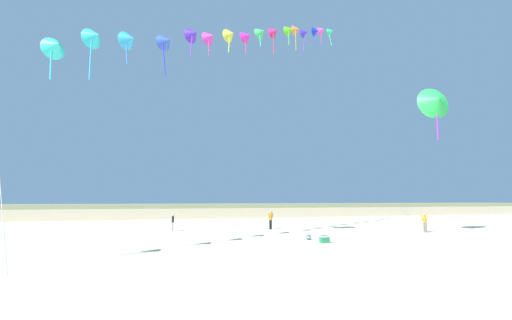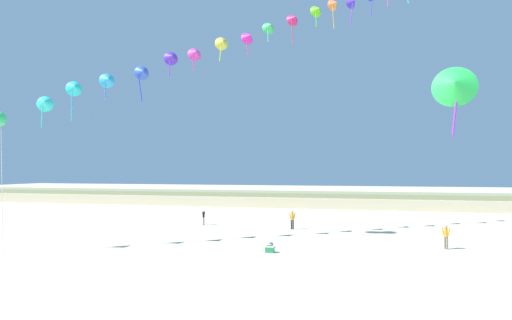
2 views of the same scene
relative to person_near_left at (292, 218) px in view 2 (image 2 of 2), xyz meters
The scene contains 9 objects.
ground_plane 17.45m from the person_near_left, 89.04° to the right, with size 240.00×240.00×0.00m, color beige.
dune_ridge 23.45m from the person_near_left, 89.28° to the left, with size 120.00×8.33×2.13m.
person_near_left is the anchor object (origin of this frame).
person_near_right 8.95m from the person_near_left, behind, with size 0.20×0.53×1.50m.
person_mid_center 13.37m from the person_near_left, 30.02° to the right, with size 0.53×0.38×1.66m.
kite_banner_string 16.77m from the person_near_left, 132.25° to the right, with size 30.16×24.50×25.62m.
large_kite_low_lead 17.63m from the person_near_left, 35.35° to the right, with size 3.02×1.93×4.80m.
beach_cooler 10.59m from the person_near_left, 89.83° to the right, with size 0.58×0.41×0.46m.
beach_ball 8.82m from the person_near_left, 91.62° to the right, with size 0.36×0.36×0.36m.
Camera 2 is at (4.96, -19.01, 5.43)m, focal length 28.00 mm.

